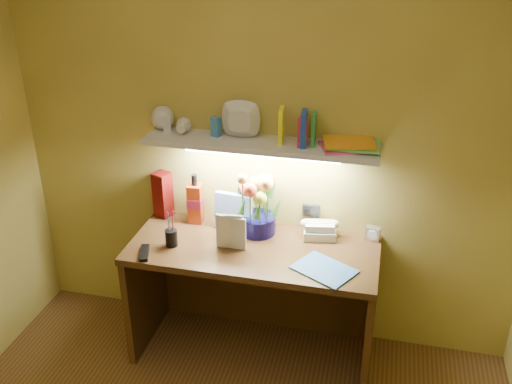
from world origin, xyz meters
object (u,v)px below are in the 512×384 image
desk (253,301)px  flower_bouquet (258,204)px  desk_clock (373,233)px  whisky_bottle (195,199)px  telephone (319,229)px

desk → flower_bouquet: (-0.01, 0.17, 0.56)m
desk_clock → desk: bearing=-148.1°
desk_clock → whisky_bottle: size_ratio=0.27×
desk_clock → whisky_bottle: whisky_bottle is taller
flower_bouquet → telephone: 0.38m
flower_bouquet → desk_clock: 0.68m
flower_bouquet → desk: bearing=-85.6°
flower_bouquet → desk_clock: flower_bouquet is taller
flower_bouquet → telephone: bearing=3.9°
desk → telephone: (0.35, 0.20, 0.43)m
flower_bouquet → telephone: (0.36, 0.02, -0.13)m
flower_bouquet → whisky_bottle: (-0.39, 0.04, -0.03)m
flower_bouquet → telephone: size_ratio=2.02×
telephone → whisky_bottle: 0.76m
desk → flower_bouquet: flower_bouquet is taller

